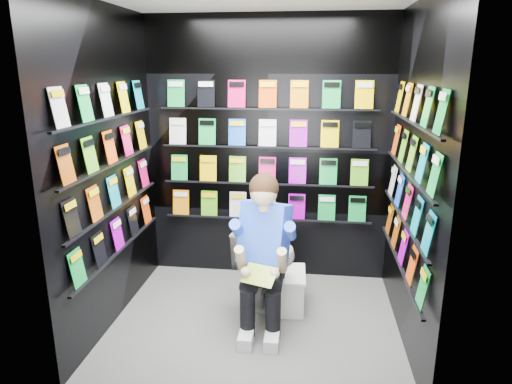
# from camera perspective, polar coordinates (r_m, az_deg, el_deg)

# --- Properties ---
(floor) EXTENTS (2.40, 2.40, 0.00)m
(floor) POSITION_cam_1_polar(r_m,az_deg,el_deg) (4.06, -0.13, -15.96)
(floor) COLOR #5F5F5C
(floor) RESTS_ON ground
(wall_back) EXTENTS (2.40, 0.04, 2.60)m
(wall_back) POSITION_cam_1_polar(r_m,az_deg,el_deg) (4.53, 1.47, 5.08)
(wall_back) COLOR black
(wall_back) RESTS_ON floor
(wall_front) EXTENTS (2.40, 0.04, 2.60)m
(wall_front) POSITION_cam_1_polar(r_m,az_deg,el_deg) (2.61, -2.95, -2.76)
(wall_front) COLOR black
(wall_front) RESTS_ON floor
(wall_left) EXTENTS (0.04, 2.00, 2.60)m
(wall_left) POSITION_cam_1_polar(r_m,az_deg,el_deg) (3.89, -17.96, 2.62)
(wall_left) COLOR black
(wall_left) RESTS_ON floor
(wall_right) EXTENTS (0.04, 2.00, 2.60)m
(wall_right) POSITION_cam_1_polar(r_m,az_deg,el_deg) (3.61, 19.11, 1.56)
(wall_right) COLOR black
(wall_right) RESTS_ON floor
(comics_back) EXTENTS (2.10, 0.06, 1.37)m
(comics_back) POSITION_cam_1_polar(r_m,az_deg,el_deg) (4.50, 1.43, 5.08)
(comics_back) COLOR #EA4D0F
(comics_back) RESTS_ON wall_back
(comics_left) EXTENTS (0.06, 1.70, 1.37)m
(comics_left) POSITION_cam_1_polar(r_m,az_deg,el_deg) (3.88, -17.57, 2.68)
(comics_left) COLOR #EA4D0F
(comics_left) RESTS_ON wall_left
(comics_right) EXTENTS (0.06, 1.70, 1.37)m
(comics_right) POSITION_cam_1_polar(r_m,az_deg,el_deg) (3.60, 18.65, 1.65)
(comics_right) COLOR #EA4D0F
(comics_right) RESTS_ON wall_right
(toilet) EXTENTS (0.64, 0.85, 0.73)m
(toilet) POSITION_cam_1_polar(r_m,az_deg,el_deg) (4.27, 1.61, -8.70)
(toilet) COLOR white
(toilet) RESTS_ON floor
(longbox) EXTENTS (0.24, 0.42, 0.31)m
(longbox) POSITION_cam_1_polar(r_m,az_deg,el_deg) (4.21, 4.38, -12.31)
(longbox) COLOR silver
(longbox) RESTS_ON floor
(longbox_lid) EXTENTS (0.27, 0.44, 0.03)m
(longbox_lid) POSITION_cam_1_polar(r_m,az_deg,el_deg) (4.14, 4.43, -10.22)
(longbox_lid) COLOR silver
(longbox_lid) RESTS_ON longbox
(reader) EXTENTS (0.75, 0.90, 1.42)m
(reader) POSITION_cam_1_polar(r_m,az_deg,el_deg) (3.77, 1.09, -5.38)
(reader) COLOR blue
(reader) RESTS_ON toilet
(held_comic) EXTENTS (0.29, 0.23, 0.11)m
(held_comic) POSITION_cam_1_polar(r_m,az_deg,el_deg) (3.52, 0.46, -10.36)
(held_comic) COLOR green
(held_comic) RESTS_ON reader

